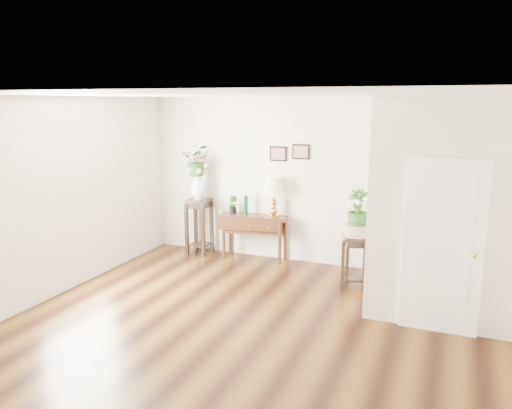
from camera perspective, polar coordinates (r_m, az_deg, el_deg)
The scene contains 20 objects.
floor at distance 6.30m, azimuth -0.49°, elevation -13.92°, with size 6.00×5.50×0.02m, color #51320F.
ceiling at distance 5.68m, azimuth -0.54°, elevation 12.46°, with size 6.00×5.50×0.02m, color white.
wall_back at distance 8.39m, azimuth 6.76°, elevation 2.56°, with size 6.00×0.02×2.80m, color silver.
wall_front at distance 3.57m, azimuth -18.08°, elevation -10.72°, with size 6.00×0.02×2.80m, color silver.
wall_left at distance 7.50m, azimuth -22.18°, elevation 0.66°, with size 0.02×5.50×2.80m, color silver.
partition at distance 7.14m, azimuth 21.04°, elevation 0.23°, with size 1.80×1.95×2.80m, color silver.
door at distance 6.25m, azimuth 20.55°, elevation -4.62°, with size 0.90×0.05×2.10m, color white.
art_print_left at distance 8.51m, azimuth 2.56°, elevation 5.81°, with size 0.30×0.02×0.25m, color black.
art_print_right at distance 8.38m, azimuth 5.15°, elevation 6.02°, with size 0.30×0.02×0.25m, color black.
wall_ornament at distance 7.25m, azimuth 13.97°, elevation 6.03°, with size 0.51×0.51×0.07m, color tan.
console_table at distance 8.77m, azimuth -0.23°, elevation -3.71°, with size 1.18×0.39×0.78m, color #401E13.
table_lamp at distance 8.47m, azimuth 2.06°, elevation 0.88°, with size 0.39×0.39×0.69m, color #BC8831.
green_vase at distance 8.69m, azimuth -1.18°, elevation -0.04°, with size 0.07×0.07×0.33m, color #0B3B1A.
potted_plant at distance 8.79m, azimuth -2.65°, elevation -0.01°, with size 0.17×0.14×0.31m, color #245C1A.
plant_stand_a at distance 9.08m, azimuth -6.50°, elevation -2.51°, with size 0.39×0.39×1.01m, color black.
porcelain_vase at distance 8.93m, azimuth -6.61°, elevation 2.02°, with size 0.27×0.27×0.47m, color white, non-canonical shape.
lily_arrangement at distance 8.87m, azimuth -6.68°, elevation 4.94°, with size 0.51×0.44×0.57m, color #245C1A.
plant_stand_b at distance 7.58m, azimuth 11.34°, elevation -6.41°, with size 0.37×0.37×0.80m, color black.
ceramic_bowl at distance 7.44m, azimuth 11.49°, elevation -2.91°, with size 0.38×0.38×0.17m, color tan.
narcissus at distance 7.37m, azimuth 11.59°, elevation -0.48°, with size 0.32×0.32×0.57m, color #245C1A.
Camera 1 is at (2.19, -5.24, 2.73)m, focal length 35.00 mm.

